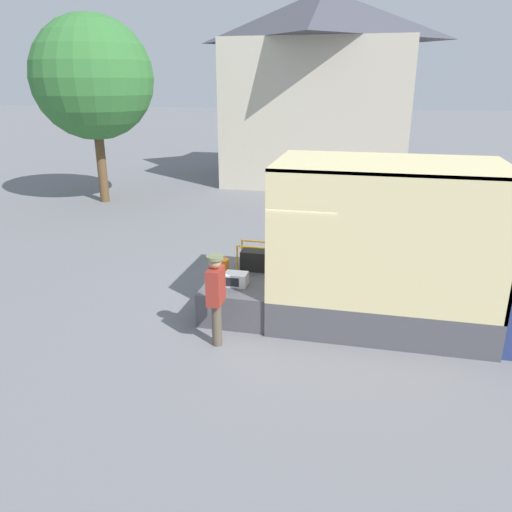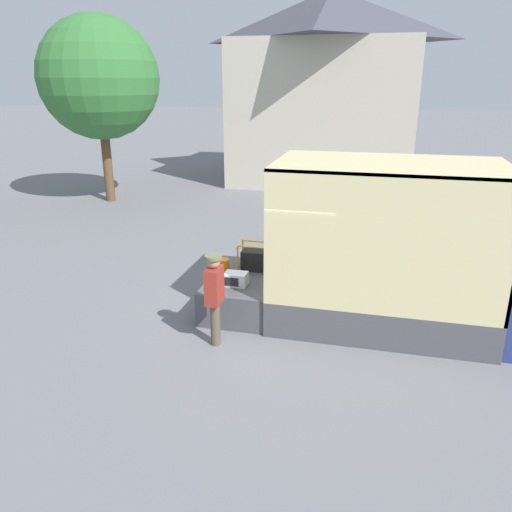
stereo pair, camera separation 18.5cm
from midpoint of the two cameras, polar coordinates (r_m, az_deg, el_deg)
The scene contains 9 objects.
ground_plane at distance 10.68m, azimuth 1.82°, elevation -6.14°, with size 160.00×160.00×0.00m, color slate.
box_truck at distance 10.34m, azimuth 23.14°, elevation -2.90°, with size 6.39×2.44×3.20m.
tailgate_deck at distance 10.68m, azimuth -1.83°, elevation -4.09°, with size 1.39×2.32×0.70m, color #4C4C51.
microwave at distance 10.06m, azimuth -2.82°, elevation -2.66°, with size 0.45×0.35×0.26m.
portable_generator at distance 10.84m, azimuth -0.60°, elevation -0.43°, with size 0.69×0.45×0.60m.
orange_bucket at distance 10.66m, azimuth -4.41°, elevation -1.21°, with size 0.30×0.30×0.32m.
worker_person at distance 8.92m, azimuth -5.21°, elevation -4.03°, with size 0.31×0.44×1.74m.
house_backdrop at distance 25.29m, azimuth 7.26°, elevation 18.68°, with size 8.41×8.27×8.52m.
street_tree at distance 20.69m, azimuth -18.41°, elevation 18.71°, with size 4.52×4.52×6.96m.
Camera 1 is at (1.72, -9.49, 4.61)m, focal length 35.00 mm.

